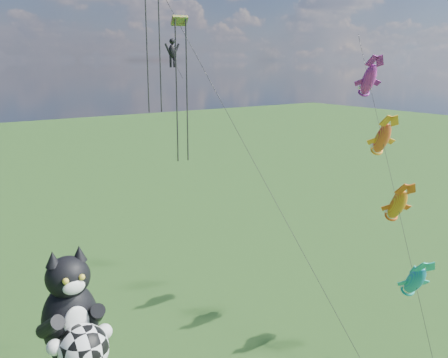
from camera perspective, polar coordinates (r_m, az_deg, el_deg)
cat_kite_rig at (r=18.80m, az=-16.79°, el=-15.33°), size 2.29×4.09×11.85m
fish_windsock_rig at (r=33.51m, az=18.41°, el=0.84°), size 7.84×14.02×19.95m
parafoil_rig at (r=30.13m, az=-5.62°, el=14.49°), size 5.38×16.96×24.42m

